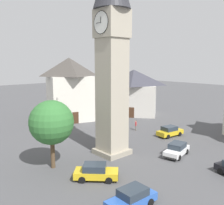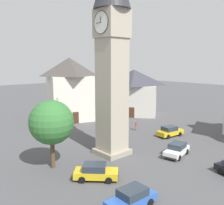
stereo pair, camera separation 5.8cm
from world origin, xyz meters
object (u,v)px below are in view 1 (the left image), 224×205
Objects in this scene: car_silver_kerb at (177,149)px; tree at (52,123)px; car_black_far at (170,131)px; clock_tower at (112,33)px; building_terrace_right at (134,92)px; car_white_side at (96,172)px; car_red_corner at (132,198)px; pedestrian at (136,124)px; building_corner_back at (70,88)px.

tree is (6.71, 12.55, 4.09)m from car_silver_kerb.
clock_tower is at bearing 87.99° from car_black_far.
building_terrace_right is (19.84, -13.55, 4.03)m from car_silver_kerb.
tree is at bearing 18.01° from car_white_side.
car_red_corner is 2.48× the size of pedestrian.
car_white_side is 0.34× the size of building_terrace_right.
building_terrace_right is (13.13, -26.10, -0.06)m from tree.
building_terrace_right reaches higher than car_black_far.
car_silver_kerb is 24.36m from building_terrace_right.
car_silver_kerb is 25.29m from building_corner_back.
building_terrace_right is at bearing -34.34° from car_silver_kerb.
clock_tower is 5.83× the size of car_white_side.
tree is (-4.08, 17.11, 3.84)m from pedestrian.
car_silver_kerb is at bearing -136.93° from clock_tower.
building_corner_back is (19.11, -6.30, -8.13)m from clock_tower.
car_black_far is 0.35× the size of building_terrace_right.
clock_tower is at bearing -54.42° from car_white_side.
building_terrace_right is (23.70, -25.27, 4.03)m from car_red_corner.
car_black_far is 5.75m from pedestrian.
car_black_far is 19.03m from tree.
tree reaches higher than car_red_corner.
car_red_corner is 31.74m from building_corner_back.
car_white_side is 0.35× the size of building_corner_back.
car_red_corner is at bearing 131.98° from pedestrian.
clock_tower is at bearing 161.76° from building_corner_back.
car_white_side is (1.58, 10.88, 0.00)m from car_silver_kerb.
building_corner_back reaches higher than car_silver_kerb.
car_red_corner is at bearing 117.16° from car_black_far.
car_silver_kerb is at bearing 145.66° from building_terrace_right.
building_terrace_right is at bearing -111.33° from building_corner_back.
building_terrace_right is at bearing -46.84° from car_red_corner.
car_red_corner is at bearing 145.63° from clock_tower.
building_terrace_right is 1.04× the size of building_corner_back.
building_corner_back is at bearing 68.67° from building_terrace_right.
building_terrace_right reaches higher than car_white_side.
building_corner_back is at bearing 14.13° from pedestrian.
clock_tower is at bearing 127.13° from building_terrace_right.
building_terrace_right is at bearing -53.22° from car_white_side.
building_corner_back reaches higher than building_terrace_right.
car_red_corner is at bearing -175.50° from tree.
car_black_far is (-0.39, -11.22, -13.37)m from clock_tower.
car_white_side is 6.77m from tree.
tree is at bearing 103.41° from pedestrian.
clock_tower reaches higher than building_terrace_right.
tree is at bearing 81.44° from clock_tower.
pedestrian is 0.14× the size of building_corner_back.
clock_tower is 21.70m from building_corner_back.
tree is at bearing 142.93° from building_corner_back.
car_silver_kerb and car_red_corner have the same top height.
car_red_corner and car_black_far have the same top height.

